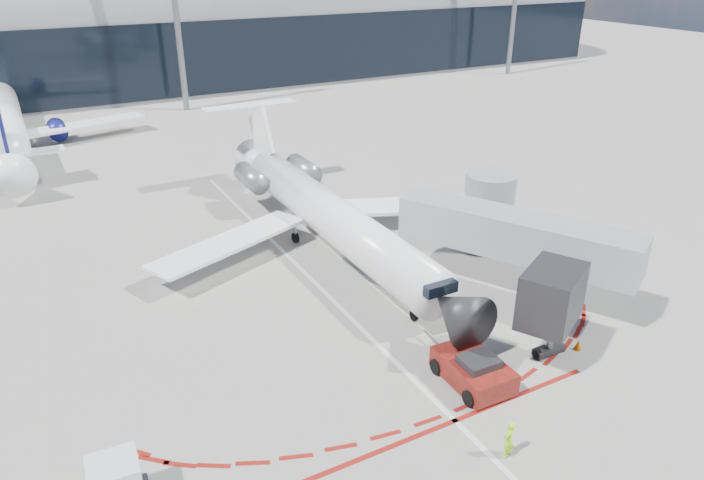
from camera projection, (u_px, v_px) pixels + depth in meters
ground at (329, 297)px, 34.78m from camera, size 260.00×260.00×0.00m
apron_centerline at (313, 281)px, 36.37m from camera, size 0.25×40.00×0.01m
apron_stop_bar at (455, 421)px, 25.62m from camera, size 14.00×0.25×0.01m
terminal_building at (108, 24)px, 82.93m from camera, size 150.00×24.15×24.00m
jet_bridge at (507, 232)px, 35.36m from camera, size 10.03×15.20×4.90m
regional_jet at (324, 211)px, 39.84m from camera, size 23.20×28.61×7.17m
pushback_tug at (473, 370)px, 27.66m from camera, size 2.53×5.75×1.49m
ramp_worker at (509, 440)px, 23.51m from camera, size 0.69×0.58×1.62m
safety_cone_right at (578, 345)px, 30.09m from camera, size 0.37×0.37×0.51m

